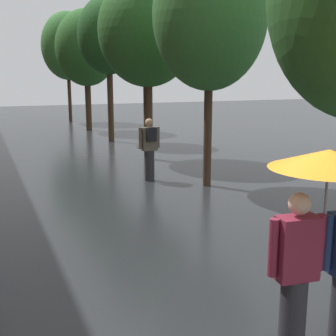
% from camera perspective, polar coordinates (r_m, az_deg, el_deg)
% --- Properties ---
extents(street_tree_1, '(2.73, 2.73, 5.89)m').
position_cam_1_polar(street_tree_1, '(11.03, 5.43, 18.97)').
color(street_tree_1, '#473323').
rests_on(street_tree_1, ground).
extents(street_tree_2, '(3.13, 3.13, 5.92)m').
position_cam_1_polar(street_tree_2, '(14.62, -2.69, 17.26)').
color(street_tree_2, '#473323').
rests_on(street_tree_2, ground).
extents(street_tree_3, '(2.54, 2.54, 5.93)m').
position_cam_1_polar(street_tree_3, '(18.85, -7.67, 16.58)').
color(street_tree_3, '#473323').
rests_on(street_tree_3, ground).
extents(street_tree_4, '(3.05, 3.05, 5.97)m').
position_cam_1_polar(street_tree_4, '(22.96, -10.52, 14.98)').
color(street_tree_4, '#473323').
rests_on(street_tree_4, ground).
extents(street_tree_5, '(3.03, 3.03, 6.45)m').
position_cam_1_polar(street_tree_5, '(27.57, -12.88, 15.12)').
color(street_tree_5, '#473323').
rests_on(street_tree_5, ground).
extents(couple_under_umbrella, '(1.16, 1.12, 2.07)m').
position_cam_1_polar(couple_under_umbrella, '(4.49, 19.59, -6.48)').
color(couple_under_umbrella, '#2D2D33').
rests_on(couple_under_umbrella, ground).
extents(pedestrian_walking_midground, '(0.59, 0.34, 1.66)m').
position_cam_1_polar(pedestrian_walking_midground, '(11.61, -2.41, 2.62)').
color(pedestrian_walking_midground, '#2D2D33').
rests_on(pedestrian_walking_midground, ground).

